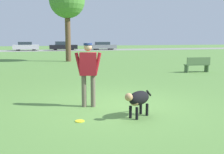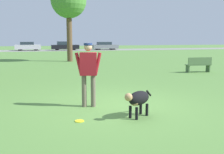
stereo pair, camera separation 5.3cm
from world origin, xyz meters
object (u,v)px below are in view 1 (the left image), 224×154
object	(u,v)px
dog	(138,99)
frisbee	(80,121)
person	(88,69)
park_bench	(197,64)
parked_car_black	(63,46)
parked_car_silver	(26,46)
tree_mid_center	(67,1)
parked_car_grey	(103,46)

from	to	relation	value
dog	frisbee	world-z (taller)	dog
person	park_bench	distance (m)	9.17
parked_car_black	person	bearing A→B (deg)	-94.43
parked_car_silver	parked_car_black	distance (m)	5.62
parked_car_silver	frisbee	bearing A→B (deg)	-85.76
tree_mid_center	dog	bearing A→B (deg)	-90.57
parked_car_grey	park_bench	world-z (taller)	parked_car_grey
park_bench	person	bearing A→B (deg)	41.52
frisbee	park_bench	xyz separation A→B (m)	(7.64, 6.88, 0.44)
frisbee	person	bearing A→B (deg)	70.35
person	parked_car_grey	distance (m)	36.34
tree_mid_center	parked_car_black	xyz separation A→B (m)	(1.51, 20.72, -4.12)
parked_car_black	parked_car_grey	bearing A→B (deg)	-1.70
person	parked_car_grey	world-z (taller)	person
person	parked_car_silver	world-z (taller)	person
parked_car_silver	dog	bearing A→B (deg)	-83.60
tree_mid_center	park_bench	distance (m)	11.69
frisbee	tree_mid_center	bearing A→B (deg)	84.41
person	parked_car_silver	size ratio (longest dim) A/B	0.46
person	dog	bearing A→B (deg)	-39.31
person	parked_car_silver	bearing A→B (deg)	109.08
frisbee	parked_car_black	bearing A→B (deg)	85.22
parked_car_grey	dog	bearing A→B (deg)	-104.95
person	tree_mid_center	world-z (taller)	tree_mid_center
tree_mid_center	park_bench	bearing A→B (deg)	-55.87
person	park_bench	bearing A→B (deg)	52.31
parked_car_silver	park_bench	xyz separation A→B (m)	(10.20, -29.84, -0.21)
parked_car_silver	parked_car_grey	size ratio (longest dim) A/B	0.90
person	parked_car_black	size ratio (longest dim) A/B	0.41
tree_mid_center	parked_car_grey	bearing A→B (deg)	68.73
person	frisbee	distance (m)	1.68
parked_car_silver	tree_mid_center	bearing A→B (deg)	-78.59
frisbee	parked_car_silver	distance (m)	36.81
person	parked_car_silver	xyz separation A→B (m)	(-3.00, 35.48, -0.39)
dog	park_bench	world-z (taller)	park_bench
tree_mid_center	parked_car_black	bearing A→B (deg)	85.84
tree_mid_center	park_bench	size ratio (longest dim) A/B	4.43
tree_mid_center	parked_car_black	size ratio (longest dim) A/B	1.46
person	dog	size ratio (longest dim) A/B	1.91
tree_mid_center	park_bench	xyz separation A→B (m)	(6.09, -8.98, -4.33)
parked_car_black	frisbee	bearing A→B (deg)	-94.97
parked_car_grey	tree_mid_center	bearing A→B (deg)	-113.60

